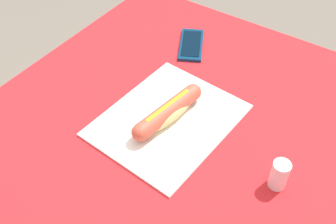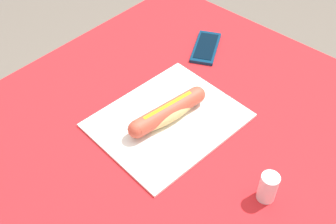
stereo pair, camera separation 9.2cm
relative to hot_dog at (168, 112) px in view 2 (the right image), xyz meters
The scene contains 5 objects.
dining_table 0.19m from the hot_dog, 138.34° to the right, with size 1.08×0.95×0.78m.
paper_wrapper 0.03m from the hot_dog, 90.00° to the right, with size 0.32×0.26×0.01m, color white.
hot_dog is the anchor object (origin of this frame).
cell_phone 0.30m from the hot_dog, 21.32° to the left, with size 0.16×0.12×0.01m.
salt_shaker 0.28m from the hot_dog, 94.71° to the right, with size 0.04×0.04×0.07m, color silver.
Camera 2 is at (-0.41, -0.38, 1.47)m, focal length 43.45 mm.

